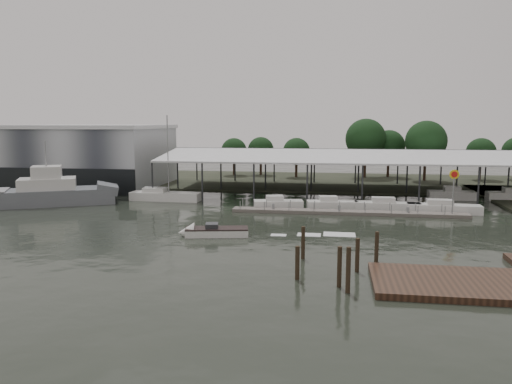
# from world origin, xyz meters

# --- Properties ---
(ground) EXTENTS (200.00, 200.00, 0.00)m
(ground) POSITION_xyz_m (0.00, 0.00, 0.00)
(ground) COLOR black
(ground) RESTS_ON ground
(land_strip_far) EXTENTS (140.00, 30.00, 0.30)m
(land_strip_far) POSITION_xyz_m (0.00, 42.00, 0.10)
(land_strip_far) COLOR #3D4030
(land_strip_far) RESTS_ON ground
(land_strip_west) EXTENTS (20.00, 40.00, 0.30)m
(land_strip_west) POSITION_xyz_m (-40.00, 30.00, 0.10)
(land_strip_west) COLOR #3D4030
(land_strip_west) RESTS_ON ground
(storage_warehouse) EXTENTS (24.50, 20.50, 10.50)m
(storage_warehouse) POSITION_xyz_m (-28.00, 29.94, 5.29)
(storage_warehouse) COLOR #A8ADB3
(storage_warehouse) RESTS_ON ground
(covered_boat_shed) EXTENTS (58.24, 24.00, 6.96)m
(covered_boat_shed) POSITION_xyz_m (17.00, 28.00, 6.13)
(covered_boat_shed) COLOR white
(covered_boat_shed) RESTS_ON ground
(trawler_dock) EXTENTS (3.00, 18.00, 0.50)m
(trawler_dock) POSITION_xyz_m (-30.00, 14.00, 0.25)
(trawler_dock) COLOR #68625B
(trawler_dock) RESTS_ON ground
(floating_dock) EXTENTS (28.00, 2.00, 1.40)m
(floating_dock) POSITION_xyz_m (15.00, 10.00, 0.20)
(floating_dock) COLOR #68625B
(floating_dock) RESTS_ON ground
(shell_fuel_sign) EXTENTS (1.10, 0.18, 5.55)m
(shell_fuel_sign) POSITION_xyz_m (27.00, 9.99, 3.93)
(shell_fuel_sign) COLOR gray
(shell_fuel_sign) RESTS_ON ground
(boardwalk_platform) EXTENTS (15.00, 12.00, 0.50)m
(boardwalk_platform) POSITION_xyz_m (24.55, -15.27, 0.20)
(boardwalk_platform) COLOR #3E2619
(boardwalk_platform) RESTS_ON ground
(grey_trawler) EXTENTS (16.31, 11.68, 8.84)m
(grey_trawler) POSITION_xyz_m (-23.55, 11.15, 1.58)
(grey_trawler) COLOR slate
(grey_trawler) RESTS_ON ground
(white_sailboat) EXTENTS (9.94, 2.79, 12.11)m
(white_sailboat) POSITION_xyz_m (-10.30, 16.54, 0.64)
(white_sailboat) COLOR white
(white_sailboat) RESTS_ON ground
(speedboat_underway) EXTENTS (17.62, 5.38, 2.00)m
(speedboat_underway) POSITION_xyz_m (1.60, -3.94, 0.39)
(speedboat_underway) COLOR white
(speedboat_underway) RESTS_ON ground
(moored_cruiser_0) EXTENTS (6.54, 3.38, 1.70)m
(moored_cruiser_0) POSITION_xyz_m (6.24, 12.64, 0.61)
(moored_cruiser_0) COLOR white
(moored_cruiser_0) RESTS_ON ground
(moored_cruiser_1) EXTENTS (6.58, 3.19, 1.70)m
(moored_cruiser_1) POSITION_xyz_m (13.05, 13.24, 0.61)
(moored_cruiser_1) COLOR white
(moored_cruiser_1) RESTS_ON ground
(moored_cruiser_2) EXTENTS (8.03, 2.25, 1.70)m
(moored_cruiser_2) POSITION_xyz_m (19.88, 13.30, 0.61)
(moored_cruiser_2) COLOR white
(moored_cruiser_2) RESTS_ON ground
(moored_cruiser_3) EXTENTS (8.72, 2.65, 1.70)m
(moored_cruiser_3) POSITION_xyz_m (26.52, 12.55, 0.61)
(moored_cruiser_3) COLOR white
(moored_cruiser_3) RESTS_ON ground
(mooring_pilings) EXTENTS (6.17, 7.97, 3.64)m
(mooring_pilings) POSITION_xyz_m (13.65, -14.61, 1.03)
(mooring_pilings) COLOR #352A1A
(mooring_pilings) RESTS_ON ground
(horizon_tree_line) EXTENTS (65.98, 12.54, 11.66)m
(horizon_tree_line) POSITION_xyz_m (23.04, 48.47, 6.44)
(horizon_tree_line) COLOR #301E15
(horizon_tree_line) RESTS_ON ground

